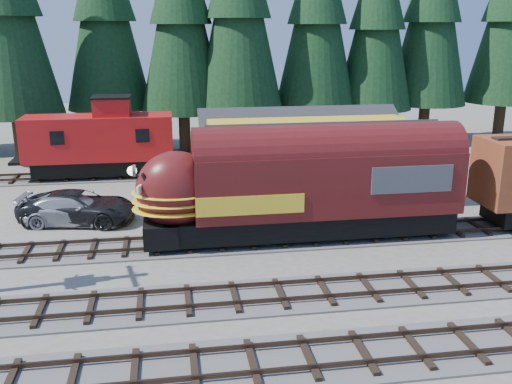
{
  "coord_description": "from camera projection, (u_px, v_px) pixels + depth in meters",
  "views": [
    {
      "loc": [
        -8.3,
        -21.84,
        10.16
      ],
      "look_at": [
        -4.23,
        4.0,
        2.55
      ],
      "focal_mm": 40.0,
      "sensor_mm": 36.0,
      "label": 1
    }
  ],
  "objects": [
    {
      "name": "conifer_backdrop",
      "position": [
        318.0,
        18.0,
        46.15
      ],
      "size": [
        79.06,
        22.38,
        17.51
      ],
      "color": "black",
      "rests_on": "ground"
    },
    {
      "name": "caboose",
      "position": [
        100.0,
        141.0,
        39.22
      ],
      "size": [
        10.01,
        2.9,
        5.2
      ],
      "color": "black",
      "rests_on": "ground"
    },
    {
      "name": "depot",
      "position": [
        309.0,
        152.0,
        33.93
      ],
      "size": [
        12.8,
        7.0,
        5.3
      ],
      "color": "gold",
      "rests_on": "ground"
    },
    {
      "name": "pickup_truck_b",
      "position": [
        73.0,
        209.0,
        30.28
      ],
      "size": [
        5.85,
        3.11,
        1.62
      ],
      "primitive_type": "imported",
      "rotation": [
        0.0,
        0.0,
        1.41
      ],
      "color": "#A8ABB0",
      "rests_on": "ground"
    },
    {
      "name": "pickup_truck_a",
      "position": [
        79.0,
        207.0,
        30.54
      ],
      "size": [
        6.62,
        4.06,
        1.71
      ],
      "primitive_type": "imported",
      "rotation": [
        0.0,
        0.0,
        1.36
      ],
      "color": "black",
      "rests_on": "ground"
    },
    {
      "name": "ground",
      "position": [
        366.0,
        269.0,
        24.8
      ],
      "size": [
        120.0,
        120.0,
        0.0
      ],
      "primitive_type": "plane",
      "color": "#6B665B",
      "rests_on": "ground"
    },
    {
      "name": "locomotive",
      "position": [
        294.0,
        191.0,
        27.53
      ],
      "size": [
        15.94,
        3.17,
        4.33
      ],
      "color": "black",
      "rests_on": "ground"
    },
    {
      "name": "track_spur",
      "position": [
        145.0,
        175.0,
        40.36
      ],
      "size": [
        32.0,
        3.2,
        0.33
      ],
      "color": "#4C4947",
      "rests_on": "ground"
    }
  ]
}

